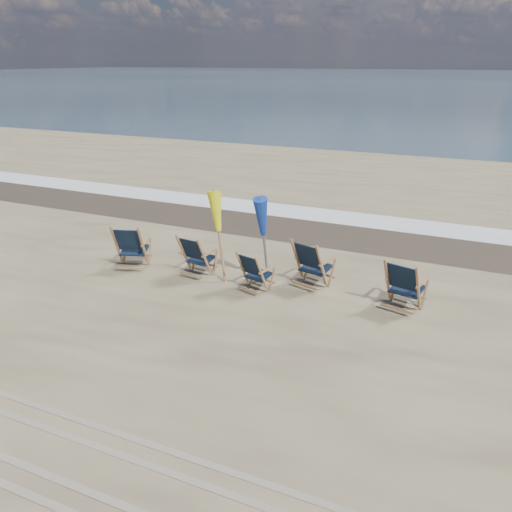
% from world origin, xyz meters
% --- Properties ---
extents(ocean, '(400.00, 400.00, 0.00)m').
position_xyz_m(ocean, '(0.00, 128.00, 0.00)').
color(ocean, '#3C5363').
rests_on(ocean, ground).
extents(surf_foam, '(200.00, 1.40, 0.01)m').
position_xyz_m(surf_foam, '(0.00, 8.30, 0.00)').
color(surf_foam, silver).
rests_on(surf_foam, ground).
extents(wet_sand_strip, '(200.00, 2.60, 0.00)m').
position_xyz_m(wet_sand_strip, '(0.00, 6.80, 0.00)').
color(wet_sand_strip, '#42362A').
rests_on(wet_sand_strip, ground).
extents(tire_tracks, '(80.00, 1.30, 0.01)m').
position_xyz_m(tire_tracks, '(0.00, -2.80, 0.01)').
color(tire_tracks, gray).
rests_on(tire_tracks, ground).
extents(beach_chair_0, '(0.92, 0.97, 1.11)m').
position_xyz_m(beach_chair_0, '(-2.90, 2.44, 0.55)').
color(beach_chair_0, black).
rests_on(beach_chair_0, ground).
extents(beach_chair_1, '(0.73, 0.80, 1.01)m').
position_xyz_m(beach_chair_1, '(-1.37, 2.53, 0.50)').
color(beach_chair_1, black).
rests_on(beach_chair_1, ground).
extents(beach_chair_2, '(0.73, 0.78, 0.90)m').
position_xyz_m(beach_chair_2, '(0.07, 2.30, 0.45)').
color(beach_chair_2, black).
rests_on(beach_chair_2, ground).
extents(beach_chair_3, '(0.90, 0.96, 1.10)m').
position_xyz_m(beach_chair_3, '(1.14, 2.94, 0.55)').
color(beach_chair_3, black).
rests_on(beach_chair_3, ground).
extents(beach_chair_4, '(0.87, 0.93, 1.08)m').
position_xyz_m(beach_chair_4, '(3.09, 2.66, 0.54)').
color(beach_chair_4, black).
rests_on(beach_chair_4, ground).
extents(umbrella_yellow, '(0.30, 0.30, 1.96)m').
position_xyz_m(umbrella_yellow, '(-1.06, 2.69, 1.45)').
color(umbrella_yellow, '#9E6E46').
rests_on(umbrella_yellow, ground).
extents(umbrella_blue, '(0.30, 0.30, 2.01)m').
position_xyz_m(umbrella_blue, '(-0.11, 2.90, 1.49)').
color(umbrella_blue, '#A5A5AD').
rests_on(umbrella_blue, ground).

